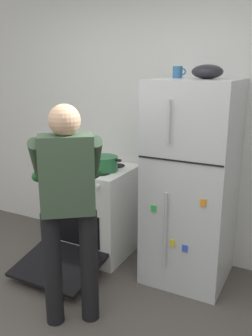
{
  "coord_description": "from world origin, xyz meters",
  "views": [
    {
      "loc": [
        1.3,
        -1.31,
        1.84
      ],
      "look_at": [
        -0.07,
        1.32,
        1.0
      ],
      "focal_mm": 39.25,
      "sensor_mm": 36.0,
      "label": 1
    }
  ],
  "objects_px": {
    "stove_range": "(93,211)",
    "person_cook": "(68,197)",
    "red_pot": "(104,163)",
    "mixing_bowl": "(207,72)",
    "refrigerator": "(192,184)",
    "coffee_mug": "(178,72)"
  },
  "relations": [
    {
      "from": "stove_range",
      "to": "person_cook",
      "type": "height_order",
      "value": "person_cook"
    },
    {
      "from": "stove_range",
      "to": "red_pot",
      "type": "distance_m",
      "value": 0.54
    },
    {
      "from": "person_cook",
      "to": "mixing_bowl",
      "type": "bearing_deg",
      "value": 55.19
    },
    {
      "from": "refrigerator",
      "to": "mixing_bowl",
      "type": "xyz_separation_m",
      "value": [
        0.08,
        0.0,
        0.92
      ]
    },
    {
      "from": "person_cook",
      "to": "red_pot",
      "type": "height_order",
      "value": "person_cook"
    },
    {
      "from": "refrigerator",
      "to": "mixing_bowl",
      "type": "bearing_deg",
      "value": 0.22
    },
    {
      "from": "refrigerator",
      "to": "stove_range",
      "type": "relative_size",
      "value": 1.45
    },
    {
      "from": "refrigerator",
      "to": "stove_range",
      "type": "distance_m",
      "value": 1.08
    },
    {
      "from": "red_pot",
      "to": "refrigerator",
      "type": "bearing_deg",
      "value": 3.41
    },
    {
      "from": "stove_range",
      "to": "mixing_bowl",
      "type": "height_order",
      "value": "mixing_bowl"
    },
    {
      "from": "red_pot",
      "to": "mixing_bowl",
      "type": "bearing_deg",
      "value": 3.13
    },
    {
      "from": "red_pot",
      "to": "mixing_bowl",
      "type": "height_order",
      "value": "mixing_bowl"
    },
    {
      "from": "refrigerator",
      "to": "stove_range",
      "type": "bearing_deg",
      "value": -179.01
    },
    {
      "from": "person_cook",
      "to": "red_pot",
      "type": "bearing_deg",
      "value": 105.57
    },
    {
      "from": "person_cook",
      "to": "coffee_mug",
      "type": "relative_size",
      "value": 14.28
    },
    {
      "from": "refrigerator",
      "to": "mixing_bowl",
      "type": "height_order",
      "value": "mixing_bowl"
    },
    {
      "from": "stove_range",
      "to": "person_cook",
      "type": "distance_m",
      "value": 1.15
    },
    {
      "from": "stove_range",
      "to": "person_cook",
      "type": "bearing_deg",
      "value": -66.25
    },
    {
      "from": "red_pot",
      "to": "mixing_bowl",
      "type": "distance_m",
      "value": 1.24
    },
    {
      "from": "red_pot",
      "to": "coffee_mug",
      "type": "distance_m",
      "value": 1.06
    },
    {
      "from": "stove_range",
      "to": "red_pot",
      "type": "bearing_deg",
      "value": -11.46
    },
    {
      "from": "person_cook",
      "to": "coffee_mug",
      "type": "bearing_deg",
      "value": 68.01
    }
  ]
}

